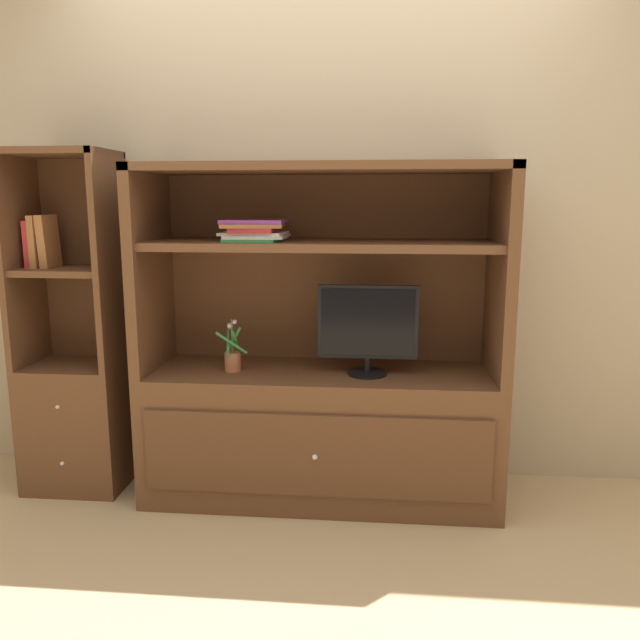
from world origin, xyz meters
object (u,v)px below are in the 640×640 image
Objects in this scene: media_console at (321,396)px; bookshelf_tall at (77,378)px; upright_book_row at (42,242)px; potted_plant at (233,358)px; magazine_stack at (255,230)px; tv_monitor at (368,327)px.

bookshelf_tall is (-1.20, 0.00, 0.05)m from media_console.
bookshelf_tall is at bearing 179.90° from media_console.
upright_book_row is at bearing -179.69° from media_console.
potted_plant is 0.60m from magazine_stack.
bookshelf_tall reaches higher than potted_plant.
potted_plant is 0.80m from bookshelf_tall.
magazine_stack is (-0.30, -0.00, 0.77)m from media_console.
upright_book_row is at bearing -175.55° from bookshelf_tall.
magazine_stack reaches higher than potted_plant.
tv_monitor is 1.83× the size of upright_book_row.
bookshelf_tall is (-0.90, 0.01, -0.72)m from magazine_stack.
magazine_stack is 1.15m from bookshelf_tall.
upright_book_row is (-1.53, 0.05, 0.37)m from tv_monitor.
upright_book_row reaches higher than potted_plant.
tv_monitor reaches higher than potted_plant.
upright_book_row is (-0.12, -0.01, 0.66)m from bookshelf_tall.
tv_monitor is at bearing -2.23° from bookshelf_tall.
potted_plant is (-0.62, 0.00, -0.16)m from tv_monitor.
magazine_stack is 1.43× the size of upright_book_row.
potted_plant is at bearing 179.61° from tv_monitor.
bookshelf_tall is (-1.41, 0.06, -0.29)m from tv_monitor.
tv_monitor is at bearing -1.72° from upright_book_row.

